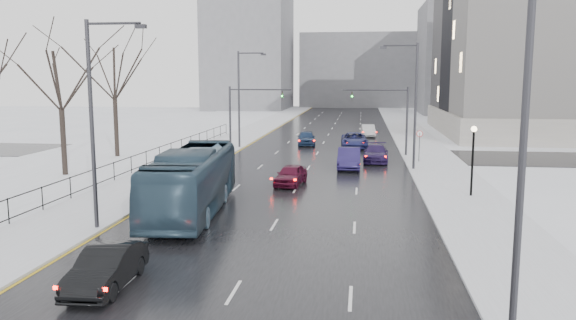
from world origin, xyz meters
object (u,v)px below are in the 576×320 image
at_px(tree_park_d, 65,176).
at_px(streetlight_l_far, 241,94).
at_px(sedan_center_near, 291,175).
at_px(sedan_right_far, 376,153).
at_px(sedan_center_far, 306,138).
at_px(lamppost_r_mid, 473,151).
at_px(streetlight_l_near, 96,115).
at_px(no_uturn_sign, 420,137).
at_px(mast_signal_right, 395,113).
at_px(streetlight_r_mid, 413,100).
at_px(tree_park_e, 118,157).
at_px(mast_signal_left, 241,111).
at_px(sedan_right_cross, 354,140).
at_px(streetlight_r_near, 514,145).
at_px(bus, 193,181).
at_px(sedan_right_near, 349,158).
at_px(sedan_left_near, 107,267).
at_px(sedan_right_distant, 368,131).

relative_size(tree_park_d, streetlight_l_far, 1.25).
xyz_separation_m(sedan_center_near, sedan_right_far, (6.02, 11.65, 0.05)).
bearing_deg(sedan_center_far, streetlight_l_far, -158.70).
bearing_deg(lamppost_r_mid, sedan_center_near, 167.80).
xyz_separation_m(streetlight_l_near, no_uturn_sign, (17.37, 24.00, -3.32)).
distance_m(lamppost_r_mid, sedan_center_near, 11.97).
bearing_deg(mast_signal_right, sedan_center_far, 140.73).
distance_m(streetlight_r_mid, no_uturn_sign, 5.30).
distance_m(tree_park_e, mast_signal_left, 12.29).
distance_m(sedan_right_cross, sedan_right_far, 9.84).
xyz_separation_m(no_uturn_sign, sedan_center_far, (-10.91, 11.38, -1.47)).
bearing_deg(mast_signal_left, streetlight_r_near, -67.82).
relative_size(streetlight_r_near, sedan_center_far, 2.16).
bearing_deg(streetlight_l_far, mast_signal_right, -14.48).
distance_m(tree_park_d, bus, 16.50).
height_order(lamppost_r_mid, sedan_right_near, lamppost_r_mid).
bearing_deg(sedan_right_far, streetlight_l_near, -117.76).
distance_m(tree_park_d, sedan_left_near, 24.99).
height_order(sedan_right_near, sedan_right_far, sedan_right_near).
height_order(tree_park_d, sedan_right_cross, tree_park_d).
relative_size(streetlight_l_near, sedan_right_near, 1.95).
bearing_deg(no_uturn_sign, streetlight_l_near, -125.89).
xyz_separation_m(sedan_right_near, sedan_right_cross, (0.21, 13.69, -0.05)).
distance_m(sedan_left_near, sedan_right_cross, 41.68).
bearing_deg(sedan_right_distant, sedan_center_far, -128.54).
xyz_separation_m(sedan_right_near, sedan_right_distant, (1.75, 25.28, -0.11)).
bearing_deg(sedan_right_distant, streetlight_r_mid, -87.40).
relative_size(streetlight_l_near, mast_signal_right, 1.54).
height_order(tree_park_e, streetlight_l_near, streetlight_l_near).
distance_m(tree_park_e, sedan_right_cross, 23.81).
bearing_deg(tree_park_e, mast_signal_left, 20.19).
relative_size(sedan_right_near, sedan_right_far, 0.98).
distance_m(mast_signal_right, bus, 26.99).
height_order(sedan_right_far, sedan_center_far, sedan_center_far).
bearing_deg(sedan_right_cross, streetlight_l_near, -112.50).
relative_size(no_uturn_sign, bus, 0.21).
bearing_deg(tree_park_d, sedan_right_far, 23.49).
distance_m(streetlight_l_near, streetlight_l_far, 32.00).
bearing_deg(sedan_center_far, sedan_center_near, -93.33).
height_order(tree_park_d, bus, tree_park_d).
bearing_deg(tree_park_e, streetlight_r_near, -52.21).
bearing_deg(sedan_right_distant, sedan_right_near, -98.40).
relative_size(sedan_right_far, sedan_right_distant, 1.16).
height_order(tree_park_d, streetlight_l_near, streetlight_l_near).
relative_size(sedan_center_far, sedan_right_distant, 1.04).
xyz_separation_m(sedan_right_near, sedan_right_far, (2.23, 4.06, -0.09)).
relative_size(tree_park_e, sedan_center_far, 2.91).
distance_m(sedan_right_near, sedan_right_cross, 13.70).
bearing_deg(streetlight_l_near, mast_signal_left, 88.28).
xyz_separation_m(streetlight_l_near, sedan_right_far, (13.68, 24.13, -4.82)).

